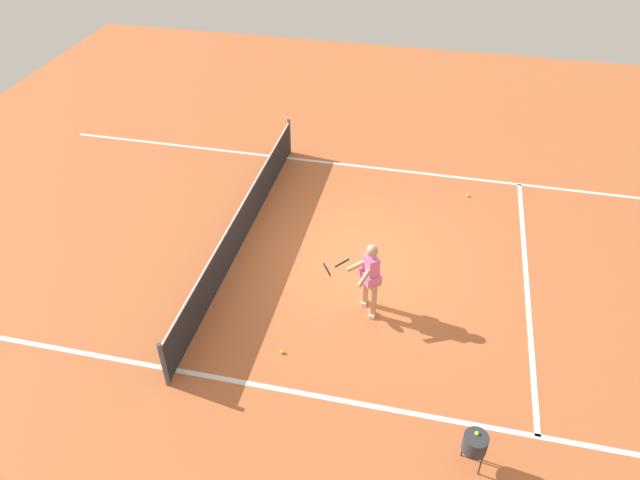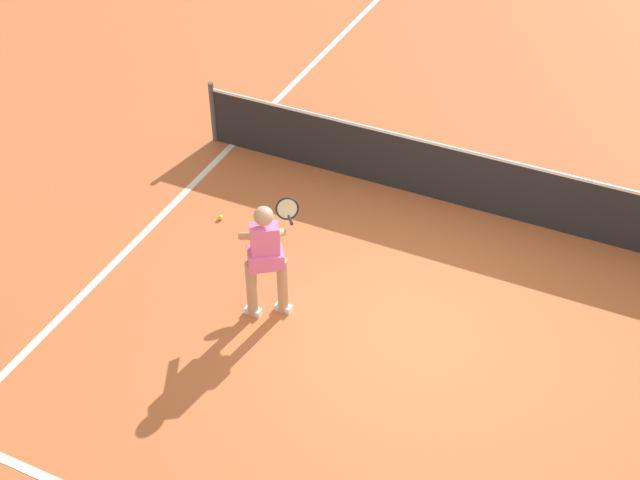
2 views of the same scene
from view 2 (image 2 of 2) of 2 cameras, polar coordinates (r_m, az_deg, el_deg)
name	(u,v)px [view 2 (image 2 of 2)]	position (r m, az deg, el deg)	size (l,w,h in m)	color
ground_plane	(398,326)	(10.17, 5.20, -5.67)	(25.08, 25.08, 0.00)	#C66638
sideline_left_marking	(136,241)	(11.54, -12.06, -0.09)	(0.10, 17.29, 0.01)	white
court_net	(469,179)	(11.79, 9.81, 3.98)	(8.03, 0.08, 0.98)	#4C4C51
tennis_player	(266,256)	(9.78, -3.58, -1.04)	(0.69, 1.14, 1.55)	tan
tennis_ball_far	(220,218)	(11.71, -6.59, 1.48)	(0.07, 0.07, 0.07)	#D1E533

